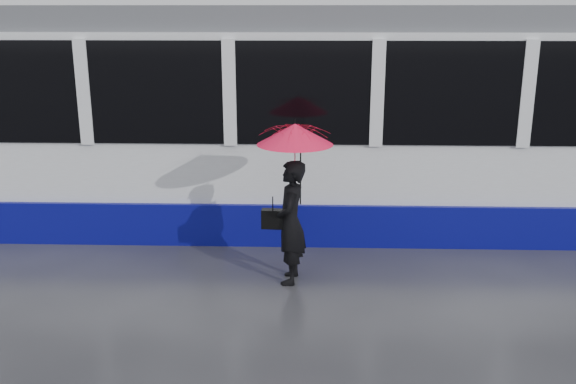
{
  "coord_description": "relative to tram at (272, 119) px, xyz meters",
  "views": [
    {
      "loc": [
        1.58,
        -7.42,
        3.31
      ],
      "look_at": [
        1.32,
        0.27,
        1.1
      ],
      "focal_mm": 40.0,
      "sensor_mm": 36.0,
      "label": 1
    }
  ],
  "objects": [
    {
      "name": "ground",
      "position": [
        -1.0,
        -2.5,
        -1.64
      ],
      "size": [
        90.0,
        90.0,
        0.0
      ],
      "primitive_type": "plane",
      "color": "#29292E",
      "rests_on": "ground"
    },
    {
      "name": "woman",
      "position": [
        0.37,
        -2.46,
        -0.86
      ],
      "size": [
        0.41,
        0.59,
        1.55
      ],
      "primitive_type": "imported",
      "rotation": [
        0.0,
        0.0,
        -1.64
      ],
      "color": "black",
      "rests_on": "ground"
    },
    {
      "name": "tram",
      "position": [
        0.0,
        0.0,
        0.0
      ],
      "size": [
        26.0,
        2.56,
        3.35
      ],
      "color": "white",
      "rests_on": "ground"
    },
    {
      "name": "handbag",
      "position": [
        0.15,
        -2.44,
        -0.82
      ],
      "size": [
        0.29,
        0.14,
        0.42
      ],
      "rotation": [
        0.0,
        0.0,
        -0.07
      ],
      "color": "black",
      "rests_on": "ground"
    },
    {
      "name": "umbrella",
      "position": [
        0.42,
        -2.46,
        0.06
      ],
      "size": [
        0.97,
        0.97,
        1.05
      ],
      "rotation": [
        0.0,
        0.0,
        -0.07
      ],
      "color": "#FF15A2",
      "rests_on": "ground"
    },
    {
      "name": "rails",
      "position": [
        -1.0,
        -0.0,
        -1.63
      ],
      "size": [
        34.0,
        1.51,
        0.02
      ],
      "color": "#3F3D38",
      "rests_on": "ground"
    }
  ]
}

